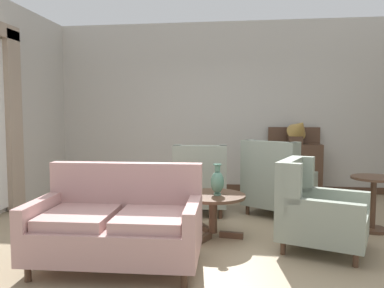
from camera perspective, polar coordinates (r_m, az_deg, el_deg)
The scene contains 12 objects.
ground at distance 4.52m, azimuth 3.62°, elevation -14.26°, with size 9.07×9.07×0.00m, color #9E896B.
wall_back at distance 7.20m, azimuth 5.16°, elevation 5.53°, with size 6.64×0.08×3.16m, color #BCB7AD.
baseboard_back at distance 7.27m, azimuth 5.06°, elevation -6.52°, with size 6.48×0.03×0.12m, color #4C3323.
coffee_table at distance 4.53m, azimuth 3.21°, elevation -8.95°, with size 0.76×0.76×0.51m.
porcelain_vase at distance 4.45m, azimuth 3.84°, elevation -5.65°, with size 0.16×0.16×0.37m.
settee at distance 3.77m, azimuth -11.10°, elevation -11.81°, with size 1.60×0.93×0.96m.
armchair_near_sideboard at distance 4.31m, azimuth 18.11°, elevation -9.67°, with size 1.07×1.01×0.96m.
armchair_foreground_right at distance 5.62m, azimuth 12.58°, elevation -5.93°, with size 1.15×1.17×1.08m.
armchair_far_left at distance 5.56m, azimuth 1.32°, elevation -6.00°, with size 0.78×0.87×1.02m.
side_table at distance 5.24m, azimuth 25.62°, elevation -7.36°, with size 0.54×0.54×0.68m.
sideboard at distance 7.03m, azimuth 15.17°, elevation -3.18°, with size 0.92×0.37×1.21m.
gramophone at distance 6.89m, azimuth 15.79°, elevation 2.08°, with size 0.47×0.54×0.53m.
Camera 1 is at (0.26, -4.27, 1.46)m, focal length 35.42 mm.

